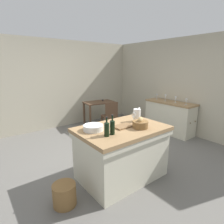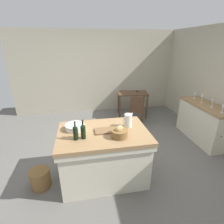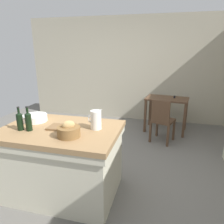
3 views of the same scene
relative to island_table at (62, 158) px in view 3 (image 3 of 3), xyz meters
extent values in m
plane|color=#66635E|center=(0.24, 0.68, -0.48)|extent=(6.76, 6.76, 0.00)
cube|color=#B2AA93|center=(0.24, 3.28, 0.82)|extent=(5.32, 0.12, 2.60)
cube|color=#99754C|center=(0.00, 0.00, 0.38)|extent=(1.43, 0.98, 0.06)
cube|color=beige|center=(0.00, 0.00, 0.31)|extent=(1.41, 0.96, 0.08)
cube|color=beige|center=(0.00, 0.00, -0.06)|extent=(1.35, 0.90, 0.83)
cube|color=#513826|center=(1.26, 2.54, 0.28)|extent=(0.97, 0.68, 0.04)
cube|color=#513826|center=(0.82, 2.35, -0.11)|extent=(0.06, 0.06, 0.74)
cube|color=#513826|center=(1.64, 2.23, -0.11)|extent=(0.06, 0.06, 0.74)
cube|color=#513826|center=(0.89, 2.84, -0.11)|extent=(0.06, 0.06, 0.74)
cube|color=#513826|center=(1.71, 2.72, -0.11)|extent=(0.06, 0.06, 0.74)
cylinder|color=black|center=(1.42, 2.56, 0.32)|extent=(0.04, 0.04, 0.05)
cube|color=#513826|center=(1.21, 1.93, -0.04)|extent=(0.51, 0.51, 0.04)
cube|color=#513826|center=(1.15, 1.76, 0.20)|extent=(0.35, 0.15, 0.42)
cube|color=#513826|center=(1.44, 2.04, -0.27)|extent=(0.05, 0.05, 0.42)
cube|color=#513826|center=(1.10, 2.16, -0.27)|extent=(0.05, 0.05, 0.42)
cube|color=#513826|center=(1.32, 1.70, -0.27)|extent=(0.05, 0.05, 0.42)
cube|color=#513826|center=(0.98, 1.82, -0.27)|extent=(0.05, 0.05, 0.42)
cylinder|color=white|center=(0.43, 0.09, 0.52)|extent=(0.13, 0.13, 0.23)
cone|color=white|center=(0.49, 0.09, 0.64)|extent=(0.07, 0.04, 0.06)
torus|color=white|center=(0.35, 0.09, 0.53)|extent=(0.02, 0.10, 0.10)
cylinder|color=white|center=(-0.44, 0.16, 0.45)|extent=(0.31, 0.31, 0.09)
cylinder|color=brown|center=(0.21, -0.20, 0.46)|extent=(0.25, 0.25, 0.11)
ellipsoid|color=tan|center=(0.21, -0.20, 0.54)|extent=(0.16, 0.14, 0.10)
cube|color=brown|center=(0.03, 0.00, 0.42)|extent=(0.34, 0.22, 0.02)
cylinder|color=black|center=(-0.31, -0.15, 0.51)|extent=(0.07, 0.07, 0.20)
cone|color=black|center=(-0.31, -0.15, 0.62)|extent=(0.07, 0.07, 0.02)
cylinder|color=black|center=(-0.31, -0.15, 0.67)|extent=(0.03, 0.03, 0.07)
cylinder|color=black|center=(-0.31, -0.15, 0.70)|extent=(0.03, 0.03, 0.01)
cylinder|color=black|center=(-0.42, -0.16, 0.51)|extent=(0.07, 0.07, 0.19)
cone|color=black|center=(-0.42, -0.16, 0.61)|extent=(0.07, 0.07, 0.02)
cylinder|color=black|center=(-0.42, -0.16, 0.66)|extent=(0.03, 0.03, 0.07)
cylinder|color=black|center=(-0.42, -0.16, 0.69)|extent=(0.03, 0.03, 0.01)
camera|label=1|loc=(-1.86, -2.14, 1.38)|focal=29.53mm
camera|label=2|loc=(-0.30, -2.37, 1.70)|focal=27.27mm
camera|label=3|loc=(1.19, -2.13, 1.32)|focal=33.49mm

